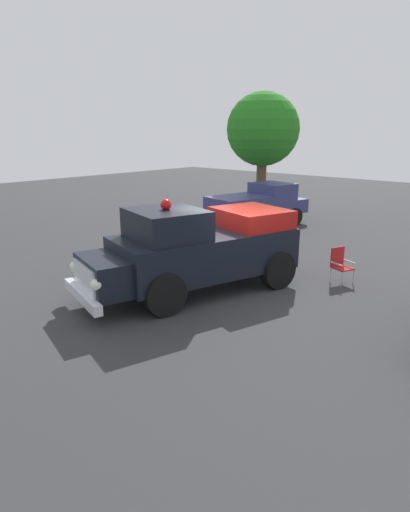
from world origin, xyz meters
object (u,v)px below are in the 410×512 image
lawn_chair_by_car (340,263)px  traffic_cone (290,241)px  vintage_fire_truck (198,248)px  oak_tree_left (263,130)px  parked_pickup (258,205)px

lawn_chair_by_car → traffic_cone: bearing=-36.9°
vintage_fire_truck → lawn_chair_by_car: bearing=-128.2°
lawn_chair_by_car → oak_tree_left: oak_tree_left is taller
parked_pickup → oak_tree_left: 4.73m
vintage_fire_truck → traffic_cone: 5.58m
vintage_fire_truck → oak_tree_left: size_ratio=1.03×
lawn_chair_by_car → vintage_fire_truck: bearing=51.8°
vintage_fire_truck → lawn_chair_by_car: vintage_fire_truck is taller
vintage_fire_truck → traffic_cone: (0.46, -5.49, -0.89)m
parked_pickup → lawn_chair_by_car: size_ratio=4.98×
vintage_fire_truck → oak_tree_left: 12.64m
lawn_chair_by_car → traffic_cone: size_ratio=1.61×
oak_tree_left → traffic_cone: 8.45m
oak_tree_left → vintage_fire_truck: bearing=117.2°
lawn_chair_by_car → oak_tree_left: bearing=-43.3°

